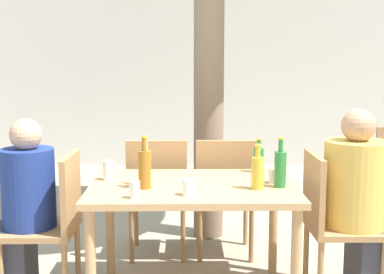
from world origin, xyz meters
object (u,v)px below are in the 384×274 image
object	(u,v)px
dining_table_front	(193,198)
drinking_glass_0	(135,190)
amber_bottle_0	(145,168)
person_seated_0	(14,221)
green_bottle_3	(259,159)
drinking_glass_2	(108,170)
patio_chair_0	(53,218)
patio_chair_2	(158,190)
patio_chair_1	(331,217)
patio_chair_3	(225,190)
drinking_glass_1	(275,176)
drinking_glass_3	(189,188)
person_seated_1	(368,213)
oil_cruet_1	(258,172)
green_bottle_4	(280,168)
water_bottle_2	(146,167)

from	to	relation	value
dining_table_front	drinking_glass_0	world-z (taller)	drinking_glass_0
dining_table_front	amber_bottle_0	size ratio (longest dim) A/B	3.96
person_seated_0	green_bottle_3	size ratio (longest dim) A/B	4.85
person_seated_0	drinking_glass_2	world-z (taller)	person_seated_0
patio_chair_0	patio_chair_2	size ratio (longest dim) A/B	1.00
patio_chair_1	drinking_glass_0	xyz separation A→B (m)	(-1.19, -0.32, 0.26)
patio_chair_3	drinking_glass_1	distance (m)	0.75
drinking_glass_0	drinking_glass_3	bearing A→B (deg)	11.26
person_seated_0	person_seated_1	size ratio (longest dim) A/B	0.95
patio_chair_2	person_seated_1	size ratio (longest dim) A/B	0.76
dining_table_front	patio_chair_0	bearing A→B (deg)	180.00
drinking_glass_2	drinking_glass_0	bearing A→B (deg)	-64.97
oil_cruet_1	green_bottle_3	world-z (taller)	oil_cruet_1
dining_table_front	drinking_glass_2	xyz separation A→B (m)	(-0.54, 0.13, 0.15)
oil_cruet_1	green_bottle_4	distance (m)	0.15
person_seated_1	amber_bottle_0	bearing A→B (deg)	94.10
amber_bottle_0	water_bottle_2	size ratio (longest dim) A/B	1.08
dining_table_front	green_bottle_3	bearing A→B (deg)	37.34
green_bottle_3	drinking_glass_3	distance (m)	0.78
drinking_glass_1	dining_table_front	bearing A→B (deg)	-177.24
patio_chair_1	water_bottle_2	distance (m)	1.20
water_bottle_2	drinking_glass_1	xyz separation A→B (m)	(0.80, 0.04, -0.07)
amber_bottle_0	drinking_glass_0	bearing A→B (deg)	-99.99
patio_chair_1	patio_chair_0	bearing A→B (deg)	90.00
amber_bottle_0	water_bottle_2	distance (m)	0.08
patio_chair_3	water_bottle_2	size ratio (longest dim) A/B	3.12
patio_chair_1	drinking_glass_0	bearing A→B (deg)	105.21
dining_table_front	person_seated_0	bearing A→B (deg)	-180.00
patio_chair_0	water_bottle_2	distance (m)	0.66
green_bottle_3	patio_chair_0	bearing A→B (deg)	-165.25
drinking_glass_3	amber_bottle_0	bearing A→B (deg)	147.70
person_seated_0	green_bottle_4	bearing A→B (deg)	87.24
dining_table_front	water_bottle_2	size ratio (longest dim) A/B	4.28
person_seated_0	dining_table_front	bearing A→B (deg)	90.00
green_bottle_3	drinking_glass_2	bearing A→B (deg)	-167.45
patio_chair_3	drinking_glass_1	world-z (taller)	patio_chair_3
water_bottle_2	patio_chair_3	bearing A→B (deg)	52.15
oil_cruet_1	green_bottle_3	distance (m)	0.48
patio_chair_0	water_bottle_2	world-z (taller)	water_bottle_2
amber_bottle_0	water_bottle_2	world-z (taller)	amber_bottle_0
drinking_glass_2	drinking_glass_3	bearing A→B (deg)	-37.41
patio_chair_2	patio_chair_1	bearing A→B (deg)	148.70
patio_chair_0	amber_bottle_0	xyz separation A→B (m)	(0.58, -0.10, 0.33)
dining_table_front	patio_chair_1	world-z (taller)	patio_chair_1
green_bottle_3	green_bottle_4	world-z (taller)	green_bottle_4
person_seated_0	green_bottle_3	bearing A→B (deg)	102.53
patio_chair_2	person_seated_0	distance (m)	1.09
person_seated_1	patio_chair_2	bearing A→B (deg)	63.27
person_seated_0	drinking_glass_3	xyz separation A→B (m)	(1.08, -0.26, 0.27)
patio_chair_3	green_bottle_4	xyz separation A→B (m)	(0.27, -0.76, 0.33)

